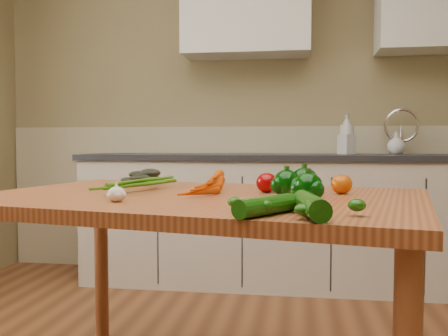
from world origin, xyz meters
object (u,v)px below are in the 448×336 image
soap_bottle_a (347,134)px  tomato_c (342,184)px  leafy_greens (140,172)px  tomato_a (267,183)px  soap_bottle_c (396,143)px  carrot_bunch (186,183)px  pepper_b (304,183)px  zucchini_b (267,206)px  soap_bottle_b (346,140)px  garlic_bulb (116,194)px  pepper_a (287,184)px  tomato_b (299,184)px  table (199,220)px  pepper_c (308,188)px  zucchini_a (311,205)px

soap_bottle_a → tomato_c: size_ratio=3.73×
leafy_greens → tomato_c: leafy_greens is taller
tomato_a → soap_bottle_c: bearing=66.2°
leafy_greens → carrot_bunch: bearing=-49.1°
soap_bottle_a → carrot_bunch: bearing=51.1°
pepper_b → zucchini_b: pepper_b is taller
soap_bottle_b → pepper_b: bearing=129.5°
soap_bottle_a → garlic_bulb: size_ratio=5.08×
soap_bottle_a → pepper_a: 1.91m
tomato_b → tomato_c: tomato_c is taller
soap_bottle_a → tomato_b: size_ratio=4.11×
leafy_greens → zucchini_b: bearing=-53.9°
garlic_bulb → table: bearing=49.5°
soap_bottle_a → carrot_bunch: size_ratio=1.01×
soap_bottle_b → tomato_a: size_ratio=2.57×
pepper_a → pepper_c: same height
leafy_greens → pepper_a: bearing=-32.4°
soap_bottle_c → zucchini_b: 2.39m
garlic_bulb → tomato_b: 0.65m
soap_bottle_a → table: bearing=53.1°
soap_bottle_a → leafy_greens: 1.78m
soap_bottle_a → soap_bottle_b: (-0.00, -0.01, -0.04)m
garlic_bulb → soap_bottle_b: bearing=67.2°
table → garlic_bulb: 0.34m
soap_bottle_a → zucchini_a: 2.31m
soap_bottle_c → tomato_a: size_ratio=1.96×
zucchini_a → zucchini_b: (-0.11, 0.00, -0.00)m
garlic_bulb → tomato_c: (0.70, 0.34, 0.01)m
table → pepper_a: (0.30, -0.04, 0.13)m
soap_bottle_c → carrot_bunch: bearing=145.5°
pepper_a → pepper_c: size_ratio=1.00×
pepper_a → tomato_c: 0.23m
soap_bottle_b → zucchini_a: soap_bottle_b is taller
table → carrot_bunch: carrot_bunch is taller
tomato_a → pepper_c: bearing=-62.3°
soap_bottle_a → soap_bottle_c: 0.33m
table → pepper_c: 0.43m
tomato_a → pepper_b: bearing=-43.9°
soap_bottle_c → carrot_bunch: 2.06m
carrot_bunch → pepper_a: (0.36, -0.08, 0.01)m
pepper_a → pepper_b: (0.06, 0.01, 0.00)m
tomato_c → pepper_c: bearing=-114.3°
pepper_c → zucchini_a: pepper_c is taller
soap_bottle_b → zucchini_b: bearing=128.8°
carrot_bunch → pepper_c: size_ratio=3.09×
soap_bottle_b → soap_bottle_c: soap_bottle_b is taller
pepper_a → tomato_a: size_ratio=1.16×
leafy_greens → pepper_a: size_ratio=2.38×
pepper_a → zucchini_a: bearing=-80.6°
pepper_b → tomato_a: bearing=136.1°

